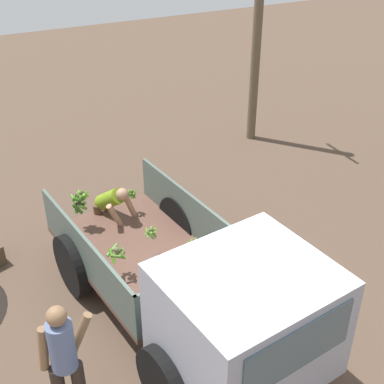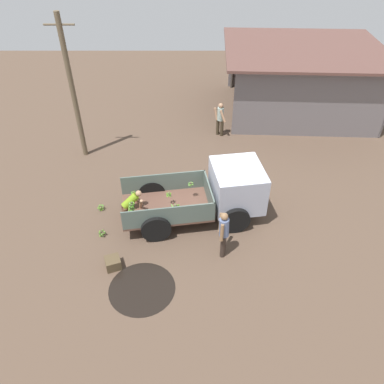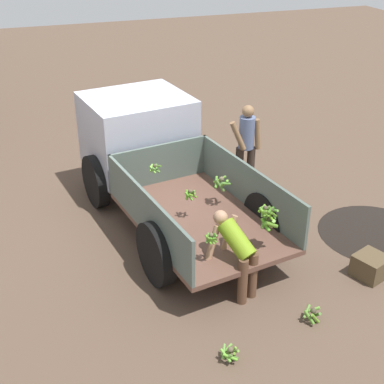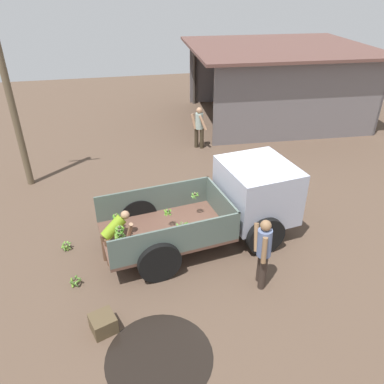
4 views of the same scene
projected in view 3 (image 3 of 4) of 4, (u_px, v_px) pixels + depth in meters
name	position (u px, v px, depth m)	size (l,w,h in m)	color
ground	(136.00, 197.00, 10.41)	(36.00, 36.00, 0.00)	brown
mud_patch_0	(375.00, 234.00, 9.24)	(1.96, 1.96, 0.01)	black
cargo_truck	(149.00, 150.00, 9.87)	(5.04, 2.72, 1.90)	brown
person_foreground_visitor	(246.00, 142.00, 10.42)	(0.38, 0.69, 1.70)	#332822
person_worker_loading	(237.00, 250.00, 7.51)	(0.82, 0.72, 1.23)	brown
banana_bunch_on_ground_0	(312.00, 313.00, 7.23)	(0.28, 0.29, 0.23)	#453E2D
banana_bunch_on_ground_1	(230.00, 353.00, 6.62)	(0.26, 0.24, 0.21)	brown
wooden_crate_0	(370.00, 266.00, 8.12)	(0.45, 0.45, 0.35)	brown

